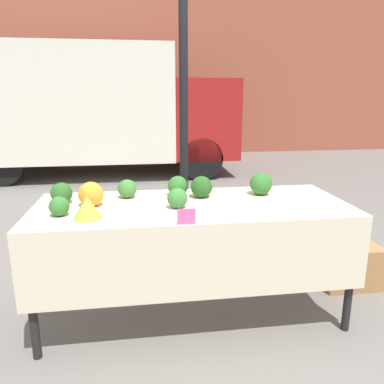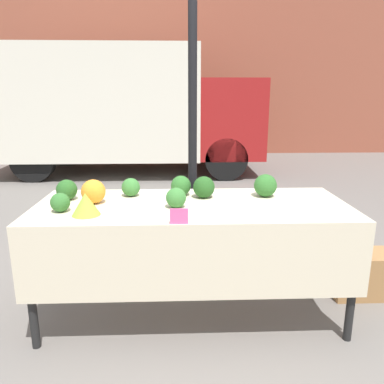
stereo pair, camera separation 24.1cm
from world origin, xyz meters
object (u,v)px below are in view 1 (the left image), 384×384
Objects in this scene: orange_cauliflower at (91,194)px; parked_truck at (93,107)px; price_sign at (186,217)px; produce_crate at (350,266)px.

parked_truck is at bearing 95.82° from orange_cauliflower.
price_sign is (1.07, -5.48, -0.42)m from parked_truck.
produce_crate is (1.93, 0.16, -0.70)m from orange_cauliflower.
parked_truck is 48.99× the size of price_sign.
parked_truck reaches higher than produce_crate.
price_sign is at bearing -156.89° from produce_crate.
price_sign reaches higher than produce_crate.
produce_crate is at bearing -63.49° from parked_truck.
price_sign is at bearing -37.83° from orange_cauliflower.
orange_cauliflower is at bearing -84.18° from parked_truck.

